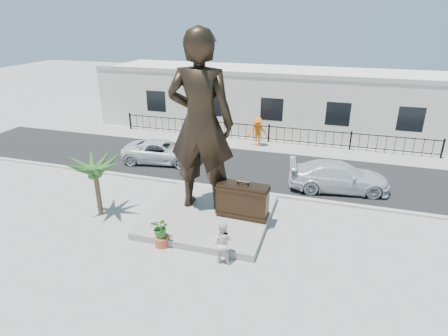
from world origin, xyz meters
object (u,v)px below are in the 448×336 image
Objects in this scene: statue at (201,124)px; car_white at (162,151)px; suitcase at (243,201)px; tourist at (222,242)px.

statue reaches higher than car_white.
suitcase is at bearing -138.92° from car_white.
statue reaches higher than tourist.
car_white is (-6.46, 8.48, -0.16)m from tourist.
tourist is 0.35× the size of car_white.
statue is 1.63× the size of car_white.
car_white is (-4.49, 5.13, -3.52)m from statue.
suitcase is (1.99, -0.44, -3.13)m from statue.
statue reaches higher than suitcase.
car_white is (-6.48, 5.57, -0.39)m from suitcase.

